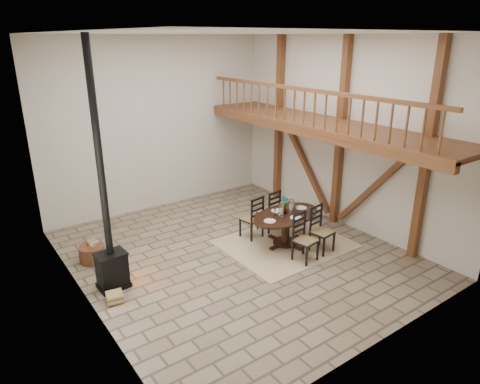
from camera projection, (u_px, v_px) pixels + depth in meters
ground at (236, 254)px, 10.29m from camera, size 8.00×8.00×0.00m
room_shell at (278, 124)px, 9.92m from camera, size 7.02×8.02×5.01m
rug at (285, 244)px, 10.79m from camera, size 3.00×2.50×0.02m
dining_table at (286, 227)px, 10.64m from camera, size 2.13×2.34×1.27m
wood_stove at (109, 238)px, 8.54m from camera, size 0.63×0.50×5.00m
log_basket at (92, 253)px, 9.91m from camera, size 0.58×0.58×0.48m
log_stack at (115, 297)px, 8.40m from camera, size 0.36×0.37×0.21m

